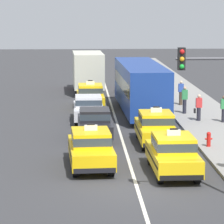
{
  "coord_description": "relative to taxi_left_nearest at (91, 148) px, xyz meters",
  "views": [
    {
      "loc": [
        -2.15,
        -24.2,
        6.99
      ],
      "look_at": [
        -0.48,
        10.15,
        1.3
      ],
      "focal_mm": 103.99,
      "sensor_mm": 36.0,
      "label": 1
    }
  ],
  "objects": [
    {
      "name": "ground_plane",
      "position": [
        1.74,
        -3.26,
        -0.88
      ],
      "size": [
        160.0,
        160.0,
        0.0
      ],
      "primitive_type": "plane",
      "color": "#353538"
    },
    {
      "name": "lane_stripe_left_right",
      "position": [
        1.74,
        16.74,
        -0.87
      ],
      "size": [
        0.14,
        80.0,
        0.01
      ],
      "primitive_type": "cube",
      "color": "silver",
      "rests_on": "ground"
    },
    {
      "name": "sidewalk_curb",
      "position": [
        7.34,
        11.74,
        -0.8
      ],
      "size": [
        4.0,
        90.0,
        0.15
      ],
      "primitive_type": "cube",
      "color": "gray",
      "rests_on": "ground"
    },
    {
      "name": "taxi_left_nearest",
      "position": [
        0.0,
        0.0,
        0.0
      ],
      "size": [
        2.04,
        4.65,
        1.96
      ],
      "color": "black",
      "rests_on": "ground"
    },
    {
      "name": "sedan_left_second",
      "position": [
        0.3,
        6.25,
        -0.03
      ],
      "size": [
        1.8,
        4.32,
        1.58
      ],
      "color": "black",
      "rests_on": "ground"
    },
    {
      "name": "sedan_left_third",
      "position": [
        0.04,
        11.26,
        -0.03
      ],
      "size": [
        1.82,
        4.32,
        1.58
      ],
      "color": "black",
      "rests_on": "ground"
    },
    {
      "name": "taxi_left_fourth",
      "position": [
        0.23,
        16.29,
        0.0
      ],
      "size": [
        1.89,
        4.59,
        1.96
      ],
      "color": "black",
      "rests_on": "ground"
    },
    {
      "name": "box_truck_left_fifth",
      "position": [
        0.15,
        24.51,
        0.9
      ],
      "size": [
        2.49,
        7.04,
        3.27
      ],
      "color": "black",
      "rests_on": "ground"
    },
    {
      "name": "taxi_right_nearest",
      "position": [
        3.41,
        -1.24,
        0.0
      ],
      "size": [
        1.88,
        4.58,
        1.96
      ],
      "color": "black",
      "rests_on": "ground"
    },
    {
      "name": "taxi_right_second",
      "position": [
        3.37,
        4.62,
        0.0
      ],
      "size": [
        1.83,
        4.56,
        1.96
      ],
      "color": "black",
      "rests_on": "ground"
    },
    {
      "name": "bus_right_third",
      "position": [
        3.48,
        14.23,
        0.94
      ],
      "size": [
        2.78,
        11.26,
        3.22
      ],
      "color": "black",
      "rests_on": "ground"
    },
    {
      "name": "sedan_right_fourth",
      "position": [
        3.51,
        22.97,
        -0.03
      ],
      "size": [
        1.83,
        4.33,
        1.58
      ],
      "color": "black",
      "rests_on": "ground"
    },
    {
      "name": "pedestrian_near_crosswalk",
      "position": [
        8.01,
        9.84,
        0.06
      ],
      "size": [
        0.47,
        0.24,
        1.59
      ],
      "color": "#23232D",
      "rests_on": "sidewalk_curb"
    },
    {
      "name": "pedestrian_by_storefront",
      "position": [
        6.19,
        13.05,
        0.15
      ],
      "size": [
        0.36,
        0.24,
        1.73
      ],
      "color": "#23232D",
      "rests_on": "sidewalk_curb"
    },
    {
      "name": "pedestrian_trailing",
      "position": [
        6.5,
        16.63,
        0.12
      ],
      "size": [
        0.36,
        0.24,
        1.68
      ],
      "color": "#473828",
      "rests_on": "sidewalk_curb"
    },
    {
      "name": "pedestrian_far_corner",
      "position": [
        6.61,
        10.44,
        0.06
      ],
      "size": [
        0.47,
        0.24,
        1.58
      ],
      "color": "#23232D",
      "rests_on": "sidewalk_curb"
    },
    {
      "name": "fire_hydrant",
      "position": [
        5.82,
        3.28,
        -0.33
      ],
      "size": [
        0.36,
        0.22,
        0.73
      ],
      "color": "red",
      "rests_on": "sidewalk_curb"
    }
  ]
}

